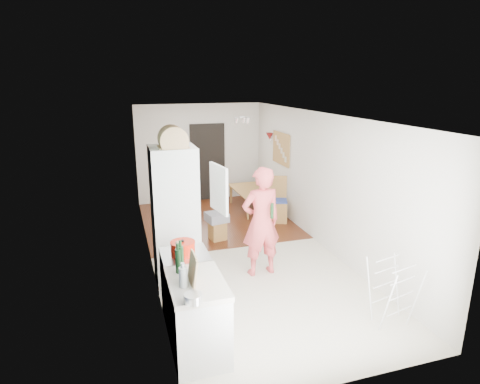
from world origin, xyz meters
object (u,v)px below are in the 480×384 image
person (261,212)px  dining_table (253,201)px  stool (217,231)px  drying_rack (392,293)px  dining_chair (277,200)px

person → dining_table: size_ratio=1.70×
dining_table → stool: (-1.30, -1.59, -0.03)m
stool → drying_rack: 3.73m
dining_chair → stool: bearing=-137.2°
person → dining_table: (0.97, 3.19, -0.84)m
dining_table → drying_rack: 5.02m
dining_chair → person: bearing=-98.2°
dining_chair → stool: size_ratio=2.62×
dining_table → drying_rack: drying_rack is taller
person → stool: 1.84m
dining_chair → drying_rack: size_ratio=1.16×
stool → drying_rack: bearing=-66.8°
person → dining_table: person is taller
drying_rack → stool: bearing=99.6°
dining_chair → drying_rack: bearing=-70.8°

